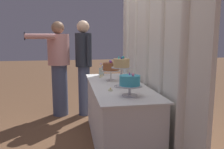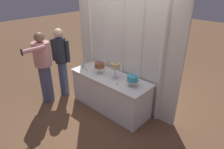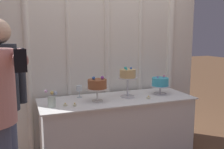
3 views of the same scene
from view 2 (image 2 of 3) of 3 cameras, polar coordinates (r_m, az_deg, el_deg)
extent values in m
plane|color=brown|center=(4.53, -1.45, -9.85)|extent=(24.00, 24.00, 0.00)
cube|color=white|center=(4.23, 3.15, 9.30)|extent=(2.71, 0.04, 2.88)
cylinder|color=white|center=(4.87, -6.08, 11.44)|extent=(0.07, 0.07, 2.88)
cylinder|color=white|center=(4.53, -1.98, 10.47)|extent=(0.05, 0.05, 2.88)
cylinder|color=white|center=(4.20, 3.04, 9.21)|extent=(0.08, 0.08, 2.88)
cylinder|color=white|center=(3.93, 8.44, 7.76)|extent=(0.06, 0.06, 2.88)
cylinder|color=white|center=(3.69, 14.56, 6.02)|extent=(0.10, 0.10, 2.88)
cube|color=white|center=(4.38, -0.59, -5.23)|extent=(1.78, 0.62, 0.77)
cube|color=white|center=(4.19, -0.61, -0.66)|extent=(1.83, 0.67, 0.01)
cylinder|color=silver|center=(4.33, -3.48, 0.38)|extent=(0.13, 0.13, 0.01)
cylinder|color=silver|center=(4.30, -3.50, 1.22)|extent=(0.02, 0.02, 0.13)
cylinder|color=silver|center=(4.27, -3.53, 2.05)|extent=(0.25, 0.25, 0.01)
cylinder|color=#995633|center=(4.25, -3.55, 2.74)|extent=(0.21, 0.21, 0.10)
sphere|color=purple|center=(4.17, -3.15, 3.37)|extent=(0.04, 0.04, 0.04)
sphere|color=blue|center=(4.25, -3.95, 3.74)|extent=(0.04, 0.04, 0.04)
cylinder|color=silver|center=(4.11, 0.97, -1.01)|extent=(0.17, 0.17, 0.01)
cylinder|color=silver|center=(4.06, 0.99, 0.43)|extent=(0.02, 0.02, 0.22)
cylinder|color=silver|center=(4.01, 1.00, 1.89)|extent=(0.24, 0.24, 0.01)
cylinder|color=#DBB775|center=(3.99, 1.00, 2.61)|extent=(0.19, 0.19, 0.10)
sphere|color=blue|center=(3.94, 1.38, 3.27)|extent=(0.03, 0.03, 0.03)
sphere|color=#2DB2B7|center=(4.00, 1.05, 3.65)|extent=(0.03, 0.03, 0.03)
cone|color=#2DB2B7|center=(3.96, 0.48, 3.52)|extent=(0.03, 0.03, 0.04)
cylinder|color=silver|center=(3.85, 5.80, -3.11)|extent=(0.16, 0.16, 0.01)
cylinder|color=silver|center=(3.83, 5.83, -2.46)|extent=(0.02, 0.02, 0.09)
cylinder|color=silver|center=(3.81, 5.86, -1.82)|extent=(0.25, 0.25, 0.01)
cylinder|color=#3DB2D1|center=(3.78, 5.90, -1.07)|extent=(0.21, 0.21, 0.10)
sphere|color=pink|center=(3.73, 6.86, -0.38)|extent=(0.03, 0.03, 0.03)
cone|color=purple|center=(3.77, 5.60, 0.00)|extent=(0.02, 0.02, 0.03)
cylinder|color=silver|center=(4.57, -2.71, 1.82)|extent=(0.06, 0.06, 0.00)
cylinder|color=silver|center=(4.56, -2.72, 2.30)|extent=(0.01, 0.01, 0.08)
cylinder|color=silver|center=(4.53, -2.74, 3.13)|extent=(0.07, 0.07, 0.06)
cylinder|color=#B2C1B2|center=(4.62, -8.51, 2.58)|extent=(0.08, 0.08, 0.12)
sphere|color=#CC9EC6|center=(4.62, -8.97, 4.11)|extent=(0.03, 0.03, 0.03)
sphere|color=#E5C666|center=(4.60, -8.26, 3.66)|extent=(0.04, 0.04, 0.04)
sphere|color=silver|center=(4.57, -8.02, 3.48)|extent=(0.04, 0.04, 0.04)
cylinder|color=beige|center=(4.54, -7.41, 1.54)|extent=(0.04, 0.04, 0.02)
sphere|color=#F9CC4C|center=(4.53, -7.42, 1.76)|extent=(0.01, 0.01, 0.01)
cylinder|color=beige|center=(4.45, -7.01, 1.06)|extent=(0.04, 0.04, 0.02)
sphere|color=#F9CC4C|center=(4.44, -7.03, 1.30)|extent=(0.01, 0.01, 0.01)
cylinder|color=beige|center=(3.88, 1.48, -2.67)|extent=(0.05, 0.05, 0.02)
sphere|color=#F9CC4C|center=(3.87, 1.49, -2.41)|extent=(0.01, 0.01, 0.01)
cylinder|color=#4C5675|center=(5.00, -13.67, -1.15)|extent=(0.28, 0.28, 0.87)
cylinder|color=#282D38|center=(4.72, -14.59, 6.70)|extent=(0.38, 0.38, 0.58)
sphere|color=beige|center=(4.61, -15.14, 11.34)|extent=(0.21, 0.21, 0.21)
cylinder|color=#282D38|center=(4.81, -16.51, 6.77)|extent=(0.08, 0.08, 0.51)
cylinder|color=#282D38|center=(4.64, -12.58, 6.50)|extent=(0.08, 0.08, 0.51)
cylinder|color=#4C5675|center=(4.85, -18.22, -2.39)|extent=(0.31, 0.31, 0.90)
cylinder|color=#D6938E|center=(4.57, -19.46, 5.53)|extent=(0.43, 0.43, 0.53)
sphere|color=#846047|center=(4.47, -20.16, 9.98)|extent=(0.21, 0.21, 0.21)
cube|color=#334284|center=(4.50, -21.34, 5.25)|extent=(0.04, 0.01, 0.34)
cylinder|color=#D6938E|center=(4.78, -20.35, 6.15)|extent=(0.08, 0.08, 0.46)
cylinder|color=#D6938E|center=(4.20, -21.60, 6.68)|extent=(0.08, 0.46, 0.08)
cube|color=black|center=(4.11, -24.44, 5.78)|extent=(0.06, 0.01, 0.12)
camera|label=1|loc=(2.51, 40.66, -12.22)|focal=36.67mm
camera|label=3|loc=(3.82, -43.65, 1.43)|focal=39.74mm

